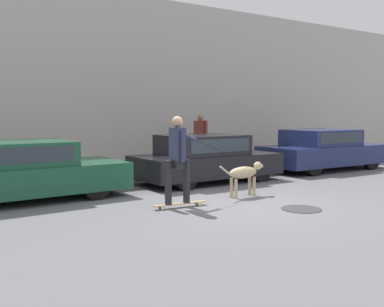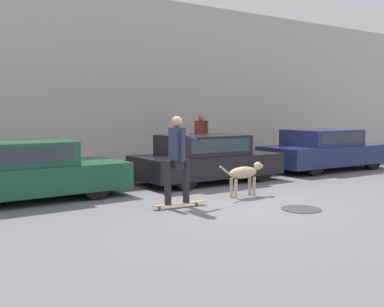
{
  "view_description": "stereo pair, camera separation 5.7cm",
  "coord_description": "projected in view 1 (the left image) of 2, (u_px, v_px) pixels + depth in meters",
  "views": [
    {
      "loc": [
        -5.62,
        -7.12,
        1.84
      ],
      "look_at": [
        -0.17,
        1.16,
        0.95
      ],
      "focal_mm": 42.0,
      "sensor_mm": 36.0,
      "label": 1
    },
    {
      "loc": [
        -5.57,
        -7.15,
        1.84
      ],
      "look_at": [
        -0.17,
        1.16,
        0.95
      ],
      "focal_mm": 42.0,
      "sensor_mm": 36.0,
      "label": 2
    }
  ],
  "objects": [
    {
      "name": "skateboarder",
      "position": [
        178.0,
        156.0,
        8.68
      ],
      "size": [
        2.78,
        0.55,
        1.78
      ],
      "rotation": [
        0.0,
        0.0,
        -0.09
      ],
      "color": "beige",
      "rests_on": "ground_plane"
    },
    {
      "name": "pedestrian_with_bag",
      "position": [
        201.0,
        138.0,
        13.77
      ],
      "size": [
        0.28,
        0.65,
        1.69
      ],
      "rotation": [
        0.0,
        0.0,
        3.4
      ],
      "color": "#3D4760",
      "rests_on": "sidewalk_curb"
    },
    {
      "name": "parked_car_2",
      "position": [
        323.0,
        150.0,
        14.56
      ],
      "size": [
        4.41,
        1.85,
        1.32
      ],
      "rotation": [
        0.0,
        0.0,
        -0.01
      ],
      "color": "black",
      "rests_on": "ground_plane"
    },
    {
      "name": "back_wall",
      "position": [
        113.0,
        84.0,
        13.78
      ],
      "size": [
        32.0,
        0.3,
        5.48
      ],
      "color": "#B2ADA8",
      "rests_on": "ground_plane"
    },
    {
      "name": "ground_plane",
      "position": [
        230.0,
        204.0,
        9.16
      ],
      "size": [
        36.0,
        36.0,
        0.0
      ],
      "primitive_type": "plane",
      "color": "slate"
    },
    {
      "name": "dog",
      "position": [
        244.0,
        174.0,
        9.91
      ],
      "size": [
        1.26,
        0.31,
        0.75
      ],
      "rotation": [
        0.0,
        0.0,
        0.06
      ],
      "color": "tan",
      "rests_on": "ground_plane"
    },
    {
      "name": "parked_car_0",
      "position": [
        17.0,
        172.0,
        9.36
      ],
      "size": [
        4.46,
        1.99,
        1.26
      ],
      "rotation": [
        0.0,
        0.0,
        0.04
      ],
      "color": "black",
      "rests_on": "ground_plane"
    },
    {
      "name": "manhole_cover",
      "position": [
        301.0,
        209.0,
        8.62
      ],
      "size": [
        0.77,
        0.77,
        0.01
      ],
      "color": "#38383D",
      "rests_on": "ground_plane"
    },
    {
      "name": "sidewalk_curb",
      "position": [
        130.0,
        174.0,
        13.06
      ],
      "size": [
        30.0,
        1.96,
        0.13
      ],
      "color": "#A39E93",
      "rests_on": "ground_plane"
    },
    {
      "name": "parked_car_1",
      "position": [
        205.0,
        159.0,
        12.0
      ],
      "size": [
        3.96,
        1.89,
        1.27
      ],
      "rotation": [
        0.0,
        0.0,
        0.02
      ],
      "color": "black",
      "rests_on": "ground_plane"
    }
  ]
}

